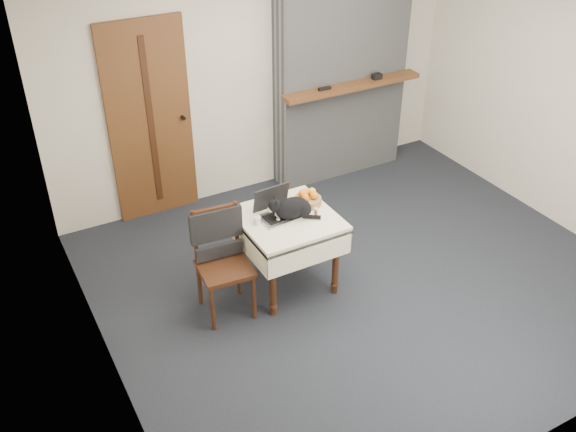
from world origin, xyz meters
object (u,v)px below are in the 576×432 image
pill_bottle (316,212)px  fruit_basket (308,199)px  cream_jar (257,220)px  chair (220,247)px  side_table (288,228)px  laptop (276,209)px  door (150,122)px  cat (293,208)px

pill_bottle → fruit_basket: bearing=80.9°
cream_jar → chair: size_ratio=0.07×
side_table → laptop: (-0.07, 0.07, 0.17)m
door → pill_bottle: bearing=-66.3°
door → fruit_basket: (0.82, -1.62, -0.25)m
side_table → cat: cat is taller
fruit_basket → chair: 0.88m
side_table → cream_jar: (-0.27, 0.03, 0.15)m
pill_bottle → fruit_basket: fruit_basket is taller
laptop → fruit_basket: (0.32, 0.03, -0.01)m
side_table → fruit_basket: fruit_basket is taller
cat → fruit_basket: 0.25m
laptop → side_table: bearing=-48.5°
side_table → fruit_basket: bearing=21.1°
door → cat: size_ratio=4.88×
cream_jar → chair: 0.37m
laptop → cat: laptop is taller
side_table → cream_jar: bearing=174.2°
chair → laptop: bearing=10.1°
cat → chair: (-0.64, 0.05, -0.20)m
laptop → cream_jar: size_ratio=5.16×
chair → cat: bearing=0.8°
side_table → fruit_basket: size_ratio=3.39×
cat → side_table: bearing=154.5°
laptop → cat: (0.10, -0.10, 0.03)m
pill_bottle → fruit_basket: 0.19m
cat → laptop: bearing=150.9°
chair → fruit_basket: bearing=10.1°
door → chair: door is taller
laptop → chair: 0.57m
side_table → cat: size_ratio=1.90×
fruit_basket → chair: (-0.86, -0.08, -0.16)m
door → fruit_basket: door is taller
pill_bottle → chair: 0.85m
door → cat: 1.86m
side_table → pill_bottle: bearing=-21.8°
pill_bottle → chair: (-0.83, 0.11, -0.14)m
laptop → pill_bottle: 0.33m
pill_bottle → cat: bearing=162.0°
side_table → pill_bottle: 0.28m
fruit_basket → pill_bottle: bearing=-99.1°
side_table → chair: chair is taller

